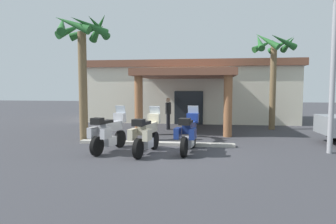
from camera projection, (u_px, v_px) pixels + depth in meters
ground_plane at (171, 152)px, 10.55m from camera, size 80.00×80.00×0.00m
motel_building at (191, 91)px, 21.07m from camera, size 14.16×10.87×4.08m
motorcycle_silver at (109, 132)px, 10.54m from camera, size 0.92×2.19×1.61m
motorcycle_cream at (146, 134)px, 10.16m from camera, size 0.82×2.21×1.61m
motorcycle_blue at (189, 133)px, 10.41m from camera, size 0.77×2.21×1.61m
pedestrian at (168, 111)px, 16.18m from camera, size 0.32×0.51×1.75m
palm_tree_near_portico at (273, 56)px, 16.01m from camera, size 2.40×2.45×5.39m
palm_tree_roadside at (83, 45)px, 12.38m from camera, size 2.46×2.43×5.49m
roadside_sign at (335, 26)px, 9.96m from camera, size 1.40×0.18×6.49m
curb_strip at (155, 143)px, 11.83m from camera, size 6.27×0.36×0.12m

